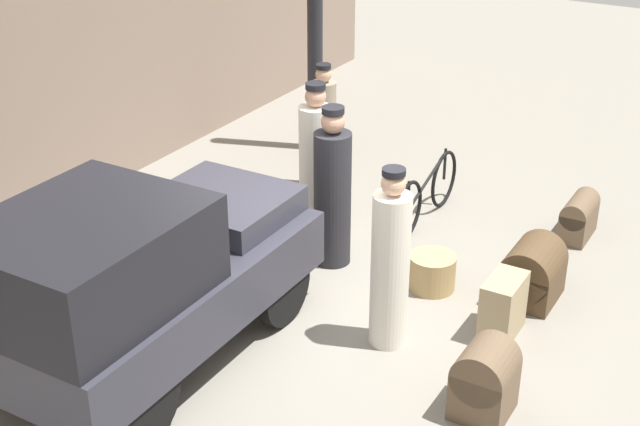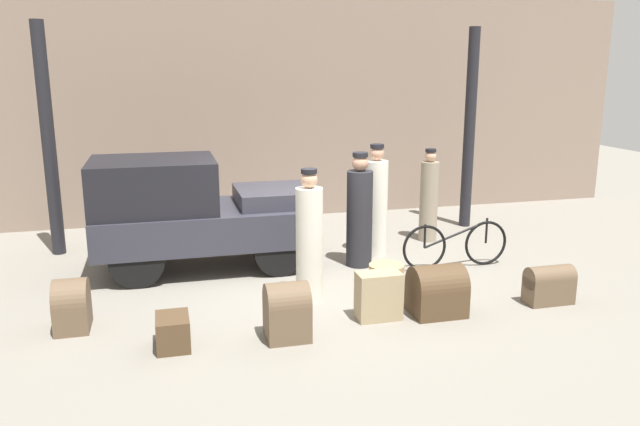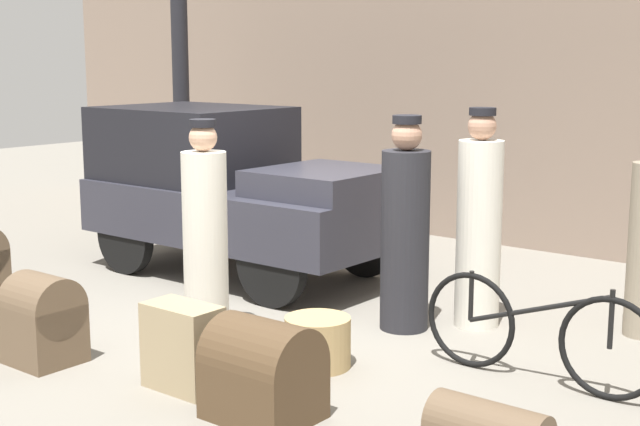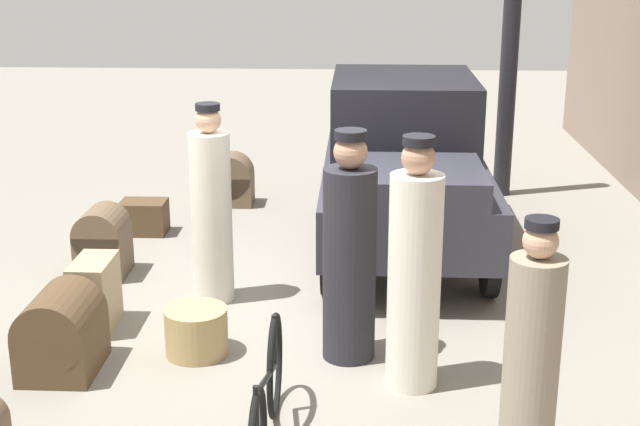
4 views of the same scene
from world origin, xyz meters
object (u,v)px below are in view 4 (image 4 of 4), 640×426
(bicycle, at_px, (267,403))
(trunk_large_brown, at_px, (144,217))
(truck, at_px, (404,162))
(trunk_barrel_dark, at_px, (103,242))
(trunk_wicker_pale, at_px, (231,181))
(suitcase_tan_flat, at_px, (61,334))
(conductor_in_dark_uniform, at_px, (212,212))
(porter_lifting_near_truck, at_px, (531,367))
(wicker_basket, at_px, (196,331))
(suitcase_small_leather, at_px, (95,294))
(porter_carrying_trunk, at_px, (349,257))
(porter_with_bicycle, at_px, (414,275))

(bicycle, distance_m, trunk_large_brown, 4.73)
(truck, height_order, trunk_barrel_dark, truck)
(trunk_wicker_pale, height_order, suitcase_tan_flat, suitcase_tan_flat)
(bicycle, xyz_separation_m, conductor_in_dark_uniform, (-2.52, -0.74, 0.46))
(truck, bearing_deg, porter_lifting_near_truck, 7.44)
(wicker_basket, relative_size, suitcase_small_leather, 0.82)
(wicker_basket, xyz_separation_m, porter_carrying_trunk, (-0.02, 1.19, 0.63))
(porter_carrying_trunk, relative_size, trunk_barrel_dark, 2.65)
(porter_with_bicycle, relative_size, suitcase_small_leather, 3.09)
(trunk_wicker_pale, height_order, trunk_large_brown, trunk_wicker_pale)
(porter_lifting_near_truck, distance_m, trunk_barrel_dark, 4.81)
(wicker_basket, distance_m, porter_carrying_trunk, 1.35)
(suitcase_small_leather, bearing_deg, suitcase_tan_flat, -2.31)
(trunk_large_brown, bearing_deg, suitcase_small_leather, 4.37)
(bicycle, height_order, suitcase_tan_flat, bicycle)
(porter_with_bicycle, bearing_deg, suitcase_small_leather, -108.52)
(wicker_basket, distance_m, trunk_barrel_dark, 2.06)
(porter_with_bicycle, height_order, porter_lifting_near_truck, porter_with_bicycle)
(suitcase_tan_flat, xyz_separation_m, trunk_barrel_dark, (-1.99, -0.25, 0.04))
(truck, relative_size, bicycle, 1.89)
(trunk_large_brown, distance_m, suitcase_tan_flat, 3.28)
(porter_lifting_near_truck, bearing_deg, trunk_barrel_dark, -133.60)
(conductor_in_dark_uniform, bearing_deg, trunk_barrel_dark, -115.15)
(porter_carrying_trunk, height_order, trunk_barrel_dark, porter_carrying_trunk)
(porter_carrying_trunk, distance_m, trunk_barrel_dark, 2.95)
(porter_lifting_near_truck, distance_m, trunk_large_brown, 5.73)
(porter_with_bicycle, height_order, suitcase_tan_flat, porter_with_bicycle)
(porter_carrying_trunk, relative_size, porter_lifting_near_truck, 1.08)
(porter_with_bicycle, height_order, porter_carrying_trunk, porter_with_bicycle)
(wicker_basket, height_order, trunk_large_brown, wicker_basket)
(bicycle, distance_m, porter_carrying_trunk, 1.57)
(porter_lifting_near_truck, bearing_deg, wicker_basket, -125.85)
(wicker_basket, bearing_deg, trunk_barrel_dark, -144.13)
(wicker_basket, distance_m, conductor_in_dark_uniform, 1.29)
(porter_with_bicycle, distance_m, trunk_large_brown, 4.42)
(bicycle, xyz_separation_m, wicker_basket, (-1.40, -0.70, -0.18))
(truck, xyz_separation_m, trunk_large_brown, (-0.39, -2.83, -0.76))
(trunk_wicker_pale, bearing_deg, porter_with_bicycle, 23.48)
(truck, relative_size, porter_lifting_near_truck, 2.00)
(porter_carrying_trunk, distance_m, suitcase_tan_flat, 2.24)
(porter_lifting_near_truck, relative_size, trunk_large_brown, 3.34)
(truck, bearing_deg, bicycle, -14.30)
(trunk_wicker_pale, relative_size, suitcase_small_leather, 1.05)
(bicycle, bearing_deg, trunk_large_brown, -157.33)
(conductor_in_dark_uniform, height_order, suitcase_tan_flat, conductor_in_dark_uniform)
(truck, distance_m, suitcase_small_leather, 3.44)
(porter_with_bicycle, height_order, conductor_in_dark_uniform, porter_with_bicycle)
(truck, height_order, porter_lifting_near_truck, truck)
(porter_with_bicycle, relative_size, porter_carrying_trunk, 1.03)
(bicycle, relative_size, conductor_in_dark_uniform, 0.99)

